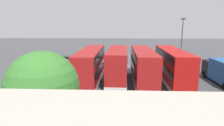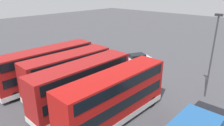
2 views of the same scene
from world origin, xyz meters
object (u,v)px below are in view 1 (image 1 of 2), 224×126
Objects in this scene: bus_double_decker_near_end at (172,66)px; bus_double_decker_third at (118,64)px; box_truck_blue at (224,71)px; car_hatchback_silver at (117,59)px; car_small_green at (66,60)px; bus_double_decker_fourth at (91,65)px; bus_double_decker_second at (143,66)px; lamp_post_tall at (182,39)px.

bus_double_decker_third is (7.30, -0.38, -0.00)m from bus_double_decker_near_end.
car_hatchback_silver is at bearing -43.33° from box_truck_blue.
bus_double_decker_fourth is at bearing 119.91° from car_small_green.
box_truck_blue is 1.71× the size of car_hatchback_silver.
bus_double_decker_third is at bearing -12.14° from bus_double_decker_second.
bus_double_decker_near_end and bus_double_decker_second have the same top height.
bus_double_decker_second is 10.89m from box_truck_blue.
bus_double_decker_near_end is at bearing 177.01° from bus_double_decker_third.
car_hatchback_silver is at bearing -88.92° from bus_double_decker_third.
bus_double_decker_third is 3.62m from bus_double_decker_fourth.
bus_double_decker_near_end is 21.82m from car_small_green.
bus_double_decker_near_end reaches higher than car_small_green.
bus_double_decker_fourth is at bearing 33.58° from lamp_post_tall.
lamp_post_tall is (-22.35, 2.25, 4.47)m from car_small_green.
car_small_green is at bearing -34.20° from bus_double_decker_near_end.
bus_double_decker_near_end is 11.22m from lamp_post_tall.
bus_double_decker_second is at bearing 51.28° from lamp_post_tall.
bus_double_decker_fourth is 14.36m from car_hatchback_silver.
bus_double_decker_third is 0.85× the size of bus_double_decker_fourth.
bus_double_decker_third is at bearing 132.08° from car_small_green.
bus_double_decker_third is 1.15× the size of lamp_post_tall.
box_truck_blue is at bearing 178.64° from bus_double_decker_third.
bus_double_decker_third is (3.38, -0.73, -0.00)m from bus_double_decker_second.
bus_double_decker_second is at bearing 5.06° from bus_double_decker_near_end.
bus_double_decker_near_end is 2.62× the size of car_small_green.
car_hatchback_silver is (7.55, -13.72, -1.75)m from bus_double_decker_near_end.
lamp_post_tall is (2.58, -9.93, 3.46)m from box_truck_blue.
lamp_post_tall is at bearing 162.56° from car_hatchback_silver.
box_truck_blue is at bearing 136.67° from car_hatchback_silver.
bus_double_decker_second and bus_double_decker_third have the same top height.
car_hatchback_silver is 13.26m from lamp_post_tall.
car_hatchback_silver is at bearing -103.51° from bus_double_decker_fourth.
bus_double_decker_third reaches higher than car_small_green.
box_truck_blue is (-17.82, -0.19, -0.74)m from bus_double_decker_fourth.
bus_double_decker_third reaches higher than car_hatchback_silver.
bus_double_decker_second is (3.91, 0.35, -0.00)m from bus_double_decker_near_end.
box_truck_blue is at bearing -179.64° from bus_double_decker_near_end.
bus_double_decker_near_end and bus_double_decker_fourth have the same top height.
lamp_post_tall reaches higher than box_truck_blue.
car_hatchback_silver is at bearing -61.18° from bus_double_decker_near_end.
bus_double_decker_near_end reaches higher than box_truck_blue.
bus_double_decker_near_end and bus_double_decker_third have the same top height.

